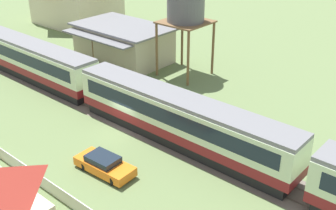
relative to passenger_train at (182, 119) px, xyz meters
The scene contains 7 objects.
ground_plane 6.03m from the passenger_train, 162.65° to the right, with size 600.00×600.00×0.00m, color #607547.
passenger_train is the anchor object (origin of this frame).
railway_track 4.77m from the passenger_train, ahead, with size 131.57×3.60×0.04m.
station_building 20.89m from the passenger_train, 149.25° to the left, with size 11.82×8.64×4.32m.
water_tower 15.98m from the passenger_train, 128.12° to the left, with size 4.92×4.92×9.60m.
picket_fence_front 13.42m from the passenger_train, 125.90° to the right, with size 44.72×0.06×1.05m, color white.
parked_car_orange 7.12m from the passenger_train, 105.09° to the right, with size 4.77×2.14×1.29m.
Camera 1 is at (23.66, -21.16, 17.98)m, focal length 45.00 mm.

